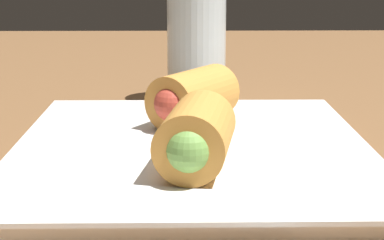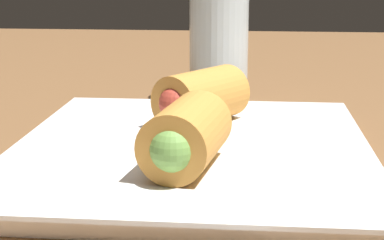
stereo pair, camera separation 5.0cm
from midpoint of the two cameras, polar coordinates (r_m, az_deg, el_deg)
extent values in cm
cube|color=brown|center=(48.82, -5.37, -4.90)|extent=(180.00, 140.00, 2.00)
cube|color=white|center=(48.05, -2.99, -3.17)|extent=(28.68, 25.28, 1.20)
cube|color=white|center=(47.83, -3.00, -2.31)|extent=(29.83, 26.29, 0.30)
cylinder|color=#C68438|center=(53.13, -2.54, 2.05)|extent=(8.84, 7.99, 4.51)
sphere|color=#B23D2D|center=(50.67, -4.60, 1.42)|extent=(2.93, 2.93, 2.93)
cylinder|color=#C68438|center=(41.55, -3.05, -1.42)|extent=(8.25, 5.67, 4.51)
sphere|color=#6B9E47|center=(38.60, -3.96, -2.66)|extent=(2.93, 2.93, 2.93)
cylinder|color=silver|center=(68.06, -1.72, 6.42)|extent=(6.20, 6.20, 11.45)
camera|label=1|loc=(0.03, -93.03, -0.77)|focal=60.00mm
camera|label=2|loc=(0.03, 86.97, 0.77)|focal=60.00mm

